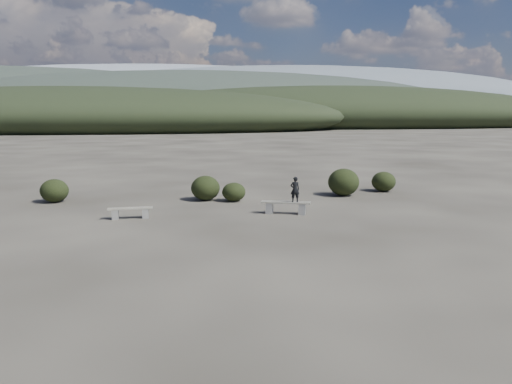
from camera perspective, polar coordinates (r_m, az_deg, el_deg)
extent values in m
plane|color=#2A2721|center=(13.85, -0.08, -6.84)|extent=(1200.00, 1200.00, 0.00)
cube|color=slate|center=(18.59, -15.80, -2.48)|extent=(0.24, 0.33, 0.35)
cube|color=slate|center=(18.54, -12.53, -2.38)|extent=(0.24, 0.33, 0.35)
cube|color=gray|center=(18.52, -14.19, -1.83)|extent=(1.61, 0.45, 0.04)
cube|color=slate|center=(18.93, 1.54, -1.83)|extent=(0.35, 0.42, 0.41)
cube|color=slate|center=(18.81, 5.30, -1.94)|extent=(0.35, 0.42, 0.41)
cube|color=gray|center=(18.82, 3.42, -1.19)|extent=(1.90, 0.90, 0.05)
imported|color=black|center=(18.70, 4.47, 0.30)|extent=(0.36, 0.24, 0.96)
ellipsoid|color=black|center=(21.78, -5.80, 0.46)|extent=(1.25, 1.25, 1.07)
ellipsoid|color=black|center=(21.44, -2.55, 0.00)|extent=(1.01, 1.01, 0.81)
ellipsoid|color=black|center=(23.20, 9.98, 1.12)|extent=(1.43, 1.43, 1.25)
ellipsoid|color=black|center=(24.85, 14.38, 1.16)|extent=(1.15, 1.15, 0.96)
ellipsoid|color=black|center=(22.88, -22.05, 0.15)|extent=(1.17, 1.17, 0.99)
ellipsoid|color=black|center=(105.84, -19.98, 8.04)|extent=(110.00, 40.00, 12.00)
ellipsoid|color=black|center=(128.54, 9.65, 8.76)|extent=(120.00, 44.00, 14.00)
ellipsoid|color=#2A342B|center=(173.23, -6.57, 9.65)|extent=(190.00, 64.00, 24.00)
ellipsoid|color=slate|center=(321.36, 5.96, 10.23)|extent=(340.00, 110.00, 44.00)
ellipsoid|color=gray|center=(414.28, -11.12, 10.24)|extent=(460.00, 140.00, 56.00)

